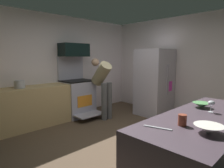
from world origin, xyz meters
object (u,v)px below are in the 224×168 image
object	(u,v)px
mixing_bowl_small	(209,129)
stock_pot	(20,84)
refrigerator	(154,82)
person_cook	(103,83)
mixing_bowl_large	(201,105)
microwave	(74,50)
wine_glass_mid	(211,104)
oven_range	(77,97)
mug_coffee	(182,120)

from	to	relation	value
mixing_bowl_small	stock_pot	size ratio (longest dim) A/B	1.13
refrigerator	person_cook	size ratio (longest dim) A/B	1.16
mixing_bowl_small	stock_pot	bearing A→B (deg)	94.37
mixing_bowl_large	mixing_bowl_small	distance (m)	0.91
microwave	person_cook	distance (m)	1.14
wine_glass_mid	microwave	bearing A→B (deg)	82.62
wine_glass_mid	oven_range	bearing A→B (deg)	82.42
mixing_bowl_large	mug_coffee	size ratio (longest dim) A/B	2.04
microwave	wine_glass_mid	size ratio (longest dim) A/B	5.20
person_cook	microwave	bearing A→B (deg)	116.31
oven_range	microwave	xyz separation A→B (m)	(0.00, 0.09, 1.21)
microwave	refrigerator	world-z (taller)	microwave
microwave	person_cook	bearing A→B (deg)	-63.69
mixing_bowl_large	microwave	bearing A→B (deg)	84.70
microwave	wine_glass_mid	xyz separation A→B (m)	(-0.46, -3.54, -0.72)
oven_range	microwave	bearing A→B (deg)	90.00
mixing_bowl_large	mixing_bowl_small	xyz separation A→B (m)	(-0.83, -0.38, 0.00)
person_cook	mixing_bowl_small	world-z (taller)	person_cook
person_cook	mixing_bowl_large	world-z (taller)	person_cook
oven_range	mug_coffee	world-z (taller)	oven_range
microwave	person_cook	size ratio (longest dim) A/B	0.49
wine_glass_mid	mixing_bowl_small	bearing A→B (deg)	-162.61
oven_range	mug_coffee	size ratio (longest dim) A/B	14.53
oven_range	person_cook	world-z (taller)	oven_range
mixing_bowl_large	wine_glass_mid	world-z (taller)	wine_glass_mid
mixing_bowl_small	wine_glass_mid	bearing A→B (deg)	17.39
oven_range	microwave	distance (m)	1.22
microwave	person_cook	world-z (taller)	microwave
mug_coffee	stock_pot	world-z (taller)	stock_pot
wine_glass_mid	mixing_bowl_large	bearing A→B (deg)	48.67
refrigerator	mixing_bowl_large	size ratio (longest dim) A/B	7.98
refrigerator	stock_pot	size ratio (longest dim) A/B	7.92
mixing_bowl_large	refrigerator	bearing A→B (deg)	45.98
person_cook	stock_pot	xyz separation A→B (m)	(-1.78, 0.63, 0.08)
refrigerator	mixing_bowl_large	world-z (taller)	refrigerator
oven_range	person_cook	distance (m)	0.81
person_cook	wine_glass_mid	bearing A→B (deg)	-106.01
refrigerator	person_cook	xyz separation A→B (m)	(-1.23, 0.70, 0.03)
mixing_bowl_small	wine_glass_mid	size ratio (longest dim) A/B	1.75
mug_coffee	stock_pot	bearing A→B (deg)	94.98
mixing_bowl_large	oven_range	bearing A→B (deg)	84.55
person_cook	refrigerator	bearing A→B (deg)	-29.69
mug_coffee	microwave	bearing A→B (deg)	72.23
refrigerator	stock_pot	distance (m)	3.29
oven_range	wine_glass_mid	xyz separation A→B (m)	(-0.46, -3.45, 0.49)
mixing_bowl_large	stock_pot	xyz separation A→B (m)	(-1.11, 3.30, 0.05)
oven_range	mug_coffee	xyz separation A→B (m)	(-1.12, -3.42, 0.44)
person_cook	mixing_bowl_large	bearing A→B (deg)	-104.04
refrigerator	mixing_bowl_small	bearing A→B (deg)	-139.34
refrigerator	stock_pot	xyz separation A→B (m)	(-3.01, 1.33, 0.11)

